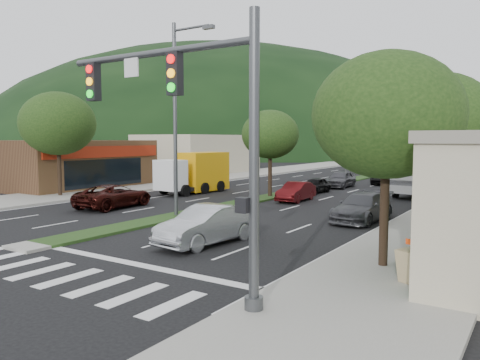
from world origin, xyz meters
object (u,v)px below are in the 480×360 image
Objects in this scene: tree_l_a at (58,124)px; sedan_silver at (207,225)px; streetlight_mid at (349,124)px; a_frame_sign at (410,263)px; car_queue_a at (315,185)px; tree_med_near at (270,134)px; car_queue_e at (341,179)px; tree_r_c at (464,128)px; tree_med_far at (381,131)px; box_truck at (196,174)px; tree_r_b at (438,118)px; car_queue_c at (296,192)px; streetlight_near at (178,110)px; car_queue_f at (440,173)px; suv_maroon at (114,196)px; car_queue_b at (362,207)px; car_queue_d at (387,177)px; motorhome at (429,170)px; tree_r_a at (387,116)px; traffic_signal at (198,117)px.

tree_l_a is 19.23m from sedan_silver.
a_frame_sign is at bearing -66.98° from streetlight_mid.
car_queue_a is (1.31, -10.76, -4.99)m from streetlight_mid.
tree_med_near is 1.43× the size of car_queue_e.
tree_r_c is 1.54× the size of car_queue_e.
box_truck is at bearing -103.35° from tree_med_far.
tree_r_b is 1.09× the size of box_truck.
streetlight_mid reaches higher than tree_med_near.
tree_med_near is at bearing -101.83° from car_queue_e.
box_truck reaches higher than car_queue_c.
tree_r_c is 1.86× the size of car_queue_a.
tree_l_a reaches higher than a_frame_sign.
tree_r_c is at bearing -63.43° from tree_med_far.
streetlight_mid is (0.00, 25.00, 0.00)m from streetlight_near.
box_truck is at bearing 50.59° from tree_l_a.
streetlight_mid is 2.23× the size of car_queue_f.
tree_r_c reaches higher than tree_med_near.
car_queue_e reaches higher than car_queue_c.
streetlight_mid is 16.66m from car_queue_c.
tree_r_c is at bearing -168.72° from box_truck.
suv_maroon is at bearing -98.77° from tree_med_far.
tree_r_c is 1.35× the size of car_queue_b.
car_queue_a is at bearing 135.66° from tree_r_b.
sedan_silver is at bearing -91.74° from car_queue_d.
tree_med_near is 15.49m from sedan_silver.
car_queue_f is 15.68m from motorhome.
car_queue_b is at bearing 138.77° from a_frame_sign.
tree_l_a reaches higher than car_queue_c.
tree_r_c is 18.72m from box_truck.
motorhome reaches higher than car_queue_b.
sedan_silver is at bearing -19.12° from tree_l_a.
tree_r_a is at bearing -67.87° from streetlight_mid.
sedan_silver is 9.03m from car_queue_b.
car_queue_b is 13.58m from motorhome.
car_queue_e is (1.65, 9.24, -3.71)m from tree_med_near.
car_queue_a is (-7.51, 23.78, -4.05)m from traffic_signal.
car_queue_b is at bearing -113.91° from tree_r_c.
traffic_signal is at bearing -75.67° from streetlight_mid.
car_queue_a is at bearing 84.74° from streetlight_near.
car_queue_a is (14.02, 12.24, -4.59)m from tree_l_a.
tree_r_a is 9.84m from car_queue_b.
tree_r_c is at bearing 90.00° from tree_r_b.
car_queue_d is at bearing 80.75° from streetlight_near.
streetlight_near is at bearing -90.00° from streetlight_mid.
box_truck reaches higher than suv_maroon.
tree_r_a is at bearing -57.13° from car_queue_c.
tree_med_far reaches higher than tree_r_a.
tree_l_a is (-24.50, -2.00, 0.15)m from tree_r_b.
tree_med_near is 14.86m from tree_l_a.
traffic_signal is at bearing -47.23° from streetlight_near.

